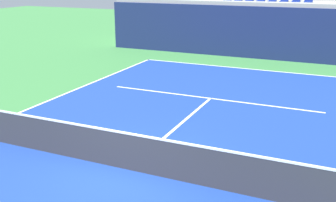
% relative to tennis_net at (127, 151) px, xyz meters
% --- Properties ---
extents(ground_plane, '(80.00, 80.00, 0.00)m').
position_rel_tennis_net_xyz_m(ground_plane, '(0.00, 0.00, -0.51)').
color(ground_plane, '#387A3D').
extents(court_surface, '(11.00, 24.00, 0.01)m').
position_rel_tennis_net_xyz_m(court_surface, '(0.00, 0.00, -0.50)').
color(court_surface, navy).
rests_on(court_surface, ground_plane).
extents(baseline_far, '(11.00, 0.10, 0.00)m').
position_rel_tennis_net_xyz_m(baseline_far, '(0.00, 11.95, -0.50)').
color(baseline_far, white).
rests_on(baseline_far, court_surface).
extents(service_line_far, '(8.26, 0.10, 0.00)m').
position_rel_tennis_net_xyz_m(service_line_far, '(0.00, 6.40, -0.50)').
color(service_line_far, white).
rests_on(service_line_far, court_surface).
extents(centre_service_line, '(0.10, 6.40, 0.00)m').
position_rel_tennis_net_xyz_m(centre_service_line, '(0.00, 3.20, -0.50)').
color(centre_service_line, white).
rests_on(centre_service_line, court_surface).
extents(back_wall, '(18.40, 0.30, 2.85)m').
position_rel_tennis_net_xyz_m(back_wall, '(0.00, 14.83, 0.92)').
color(back_wall, navy).
rests_on(back_wall, ground_plane).
extents(stands_tier_lower, '(18.40, 2.40, 3.06)m').
position_rel_tennis_net_xyz_m(stands_tier_lower, '(0.00, 16.18, 1.02)').
color(stands_tier_lower, '#9E9E99').
rests_on(stands_tier_lower, ground_plane).
extents(stands_tier_upper, '(18.40, 2.40, 3.79)m').
position_rel_tennis_net_xyz_m(stands_tier_upper, '(0.00, 18.58, 1.39)').
color(stands_tier_upper, '#9E9E99').
rests_on(stands_tier_upper, ground_plane).
extents(tennis_net, '(11.08, 0.08, 1.07)m').
position_rel_tennis_net_xyz_m(tennis_net, '(0.00, 0.00, 0.00)').
color(tennis_net, black).
rests_on(tennis_net, court_surface).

